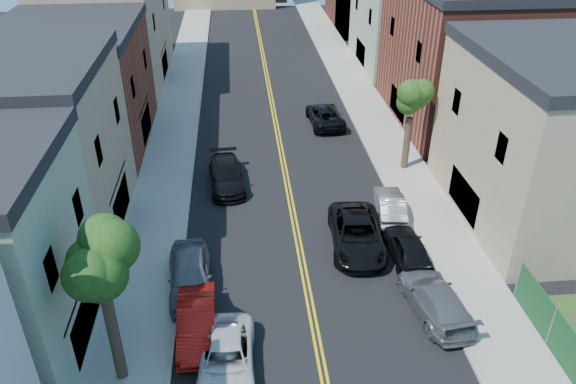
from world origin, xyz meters
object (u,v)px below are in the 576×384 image
object	(u,v)px
red_sedan	(197,322)
black_car_right	(408,247)
grey_car_left	(190,275)
silver_car_right	(390,205)
white_pickup	(227,359)
grey_car_right	(435,299)
black_car_left	(226,175)
dark_car_right_far	(325,115)
black_suv_lane	(357,234)

from	to	relation	value
red_sedan	black_car_right	distance (m)	11.32
grey_car_left	silver_car_right	xyz separation A→B (m)	(11.00, 5.42, -0.16)
white_pickup	grey_car_right	xyz separation A→B (m)	(9.30, 2.55, 0.07)
red_sedan	black_car_right	bearing A→B (deg)	20.95
grey_car_left	black_car_left	xyz separation A→B (m)	(1.70, 9.76, -0.11)
grey_car_right	dark_car_right_far	distance (m)	21.42
grey_car_right	black_car_right	world-z (taller)	grey_car_right
grey_car_right	silver_car_right	bearing A→B (deg)	-96.81
red_sedan	black_car_left	world-z (taller)	red_sedan
black_car_left	grey_car_right	world-z (taller)	black_car_left
red_sedan	black_car_left	size ratio (longest dim) A/B	0.88
grey_car_left	silver_car_right	world-z (taller)	grey_car_left
red_sedan	black_suv_lane	bearing A→B (deg)	33.43
black_car_left	black_car_right	xyz separation A→B (m)	(9.17, -8.44, -0.02)
grey_car_left	black_suv_lane	world-z (taller)	grey_car_left
black_car_left	dark_car_right_far	distance (m)	11.77
white_pickup	black_car_right	size ratio (longest dim) A/B	1.13
grey_car_left	black_car_right	xyz separation A→B (m)	(10.87, 1.32, -0.13)
silver_car_right	dark_car_right_far	world-z (taller)	dark_car_right_far
dark_car_right_far	red_sedan	bearing A→B (deg)	64.97
red_sedan	black_car_left	bearing A→B (deg)	82.52
black_car_left	black_suv_lane	distance (m)	9.85
grey_car_right	black_suv_lane	bearing A→B (deg)	-71.31
black_car_right	white_pickup	bearing A→B (deg)	34.52
black_car_right	dark_car_right_far	size ratio (longest dim) A/B	0.81
grey_car_left	dark_car_right_far	xyz separation A→B (m)	(9.30, 18.75, -0.13)
black_suv_lane	black_car_left	bearing A→B (deg)	138.14
white_pickup	black_car_right	world-z (taller)	black_car_right
white_pickup	silver_car_right	xyz separation A→B (m)	(9.30, 10.57, 0.03)
grey_car_right	black_suv_lane	world-z (taller)	black_suv_lane
black_car_left	grey_car_right	distance (m)	15.47
red_sedan	black_car_right	world-z (taller)	red_sedan
dark_car_right_far	silver_car_right	bearing A→B (deg)	94.33
silver_car_right	dark_car_right_far	distance (m)	13.44
red_sedan	grey_car_right	size ratio (longest dim) A/B	0.89
black_car_right	silver_car_right	bearing A→B (deg)	-92.46
grey_car_right	silver_car_right	world-z (taller)	grey_car_right
silver_car_right	grey_car_left	bearing A→B (deg)	33.42
red_sedan	silver_car_right	bearing A→B (deg)	36.92
grey_car_left	black_car_right	world-z (taller)	grey_car_left
grey_car_left	grey_car_right	size ratio (longest dim) A/B	0.99
black_car_left	silver_car_right	world-z (taller)	black_car_left
red_sedan	black_suv_lane	size ratio (longest dim) A/B	0.79
black_suv_lane	grey_car_right	bearing A→B (deg)	-60.02
white_pickup	grey_car_right	distance (m)	9.64
black_car_right	black_car_left	bearing A→B (deg)	-43.30
silver_car_right	red_sedan	bearing A→B (deg)	46.02
white_pickup	black_car_right	xyz separation A→B (m)	(9.17, 6.47, 0.06)
grey_car_right	black_car_right	distance (m)	3.93
black_car_right	silver_car_right	world-z (taller)	black_car_right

